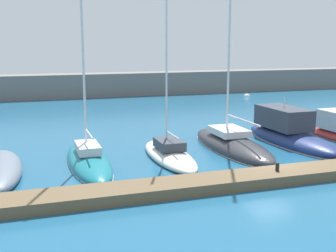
# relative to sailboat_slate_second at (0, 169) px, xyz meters

# --- Properties ---
(ground_plane) EXTENTS (120.00, 120.00, 0.00)m
(ground_plane) POSITION_rel_sailboat_slate_second_xyz_m (14.75, -3.87, -0.30)
(ground_plane) COLOR #1E567A
(dock_pier) EXTENTS (45.44, 2.05, 0.55)m
(dock_pier) POSITION_rel_sailboat_slate_second_xyz_m (14.75, -5.87, -0.02)
(dock_pier) COLOR brown
(dock_pier) RESTS_ON ground_plane
(breakwater_seawall) EXTENTS (108.00, 3.54, 3.07)m
(breakwater_seawall) POSITION_rel_sailboat_slate_second_xyz_m (14.75, 33.59, 1.24)
(breakwater_seawall) COLOR slate
(breakwater_seawall) RESTS_ON ground_plane
(sailboat_slate_second) EXTENTS (2.48, 7.98, 14.31)m
(sailboat_slate_second) POSITION_rel_sailboat_slate_second_xyz_m (0.00, 0.00, 0.00)
(sailboat_slate_second) COLOR slate
(sailboat_slate_second) RESTS_ON ground_plane
(sailboat_teal_third) EXTENTS (2.38, 9.24, 17.06)m
(sailboat_teal_third) POSITION_rel_sailboat_slate_second_xyz_m (4.95, 0.35, 0.01)
(sailboat_teal_third) COLOR #19707F
(sailboat_teal_third) RESTS_ON ground_plane
(sailboat_ivory_fourth) EXTENTS (2.38, 7.90, 13.99)m
(sailboat_ivory_fourth) POSITION_rel_sailboat_slate_second_xyz_m (9.95, 0.13, 0.05)
(sailboat_ivory_fourth) COLOR silver
(sailboat_ivory_fourth) RESTS_ON ground_plane
(sailboat_charcoal_fifth) EXTENTS (3.05, 10.26, 20.31)m
(sailboat_charcoal_fifth) POSITION_rel_sailboat_slate_second_xyz_m (14.77, 1.14, 0.11)
(sailboat_charcoal_fifth) COLOR #2D2D33
(sailboat_charcoal_fifth) RESTS_ON ground_plane
(motorboat_navy_sixth) EXTENTS (3.27, 10.23, 3.53)m
(motorboat_navy_sixth) POSITION_rel_sailboat_slate_second_xyz_m (19.61, 1.65, 0.42)
(motorboat_navy_sixth) COLOR navy
(motorboat_navy_sixth) RESTS_ON ground_plane
(mooring_buoy_white) EXTENTS (0.80, 0.80, 0.80)m
(mooring_buoy_white) POSITION_rel_sailboat_slate_second_xyz_m (29.80, 26.64, -0.30)
(mooring_buoy_white) COLOR white
(mooring_buoy_white) RESTS_ON ground_plane
(dock_bollard) EXTENTS (0.20, 0.20, 0.44)m
(dock_bollard) POSITION_rel_sailboat_slate_second_xyz_m (13.91, -5.87, 0.47)
(dock_bollard) COLOR black
(dock_bollard) RESTS_ON dock_pier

